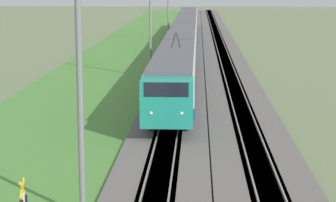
% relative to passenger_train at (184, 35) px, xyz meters
% --- Properties ---
extents(ballast_main, '(240.00, 4.40, 0.30)m').
position_rel_passenger_train_xyz_m(ballast_main, '(-11.70, 0.00, -2.10)').
color(ballast_main, '#605B56').
rests_on(ballast_main, ground).
extents(ballast_adjacent, '(240.00, 4.40, 0.30)m').
position_rel_passenger_train_xyz_m(ballast_adjacent, '(-11.70, -4.47, -2.10)').
color(ballast_adjacent, '#605B56').
rests_on(ballast_adjacent, ground).
extents(track_main, '(240.00, 1.57, 0.45)m').
position_rel_passenger_train_xyz_m(track_main, '(-11.70, 0.00, -2.09)').
color(track_main, '#4C4238').
rests_on(track_main, ground).
extents(track_adjacent, '(240.00, 1.57, 0.45)m').
position_rel_passenger_train_xyz_m(track_adjacent, '(-11.70, -4.47, -2.09)').
color(track_adjacent, '#4C4238').
rests_on(track_adjacent, ground).
extents(grass_verge, '(240.00, 10.20, 0.12)m').
position_rel_passenger_train_xyz_m(grass_verge, '(-11.70, 7.12, -2.19)').
color(grass_verge, '#4C8438').
rests_on(grass_verge, ground).
extents(passenger_train, '(87.02, 2.91, 4.84)m').
position_rel_passenger_train_xyz_m(passenger_train, '(0.00, 0.00, 0.00)').
color(passenger_train, teal).
rests_on(passenger_train, ground).
extents(catenary_mast_near, '(0.22, 2.56, 9.19)m').
position_rel_passenger_train_xyz_m(catenary_mast_near, '(-54.15, 2.50, 2.49)').
color(catenary_mast_near, slate).
rests_on(catenary_mast_near, ground).
extents(catenary_mast_mid, '(0.22, 2.56, 8.98)m').
position_rel_passenger_train_xyz_m(catenary_mast_mid, '(-19.59, 2.50, 2.38)').
color(catenary_mast_mid, slate).
rests_on(catenary_mast_mid, ground).
extents(catenary_mast_far, '(0.22, 2.56, 9.20)m').
position_rel_passenger_train_xyz_m(catenary_mast_far, '(14.97, 2.50, 2.50)').
color(catenary_mast_far, slate).
rests_on(catenary_mast_far, ground).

